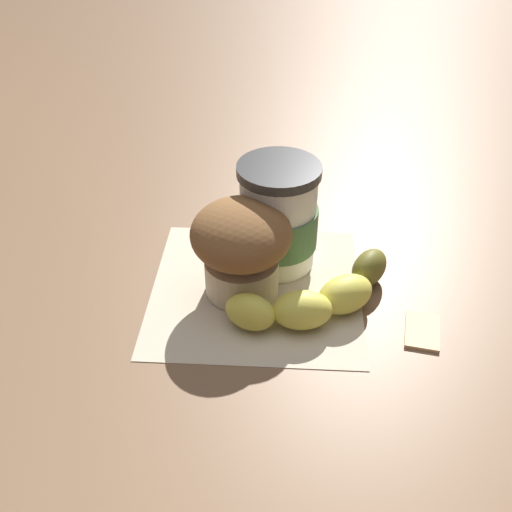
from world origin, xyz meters
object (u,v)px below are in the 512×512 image
at_px(coffee_cup, 278,218).
at_px(banana, 319,297).
at_px(muffin, 242,248).
at_px(sugar_packet, 423,330).

xyz_separation_m(coffee_cup, banana, (0.09, 0.03, -0.04)).
xyz_separation_m(muffin, banana, (0.04, 0.07, -0.04)).
bearing_deg(muffin, coffee_cup, 140.37).
bearing_deg(sugar_packet, muffin, -113.28).
height_order(coffee_cup, banana, coffee_cup).
bearing_deg(banana, muffin, -116.21).
distance_m(muffin, sugar_packet, 0.19).
distance_m(banana, sugar_packet, 0.10).
xyz_separation_m(coffee_cup, muffin, (0.05, -0.04, 0.00)).
bearing_deg(sugar_packet, coffee_cup, -134.13).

